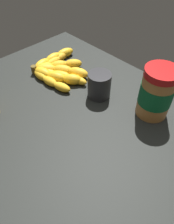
% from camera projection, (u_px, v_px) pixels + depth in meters
% --- Properties ---
extents(ground_plane, '(0.90, 0.70, 0.04)m').
position_uv_depth(ground_plane, '(73.00, 122.00, 0.65)').
color(ground_plane, black).
extents(banana_bunch, '(0.23, 0.21, 0.04)m').
position_uv_depth(banana_bunch, '(57.00, 69.00, 0.78)').
color(banana_bunch, gold).
rests_on(banana_bunch, ground_plane).
extents(peanut_butter_jar, '(0.10, 0.10, 0.16)m').
position_uv_depth(peanut_butter_jar, '(156.00, 93.00, 0.60)').
color(peanut_butter_jar, '#B27238').
rests_on(peanut_butter_jar, ground_plane).
extents(coffee_mug, '(0.09, 0.09, 0.08)m').
position_uv_depth(coffee_mug, '(99.00, 85.00, 0.68)').
color(coffee_mug, '#262628').
rests_on(coffee_mug, ground_plane).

